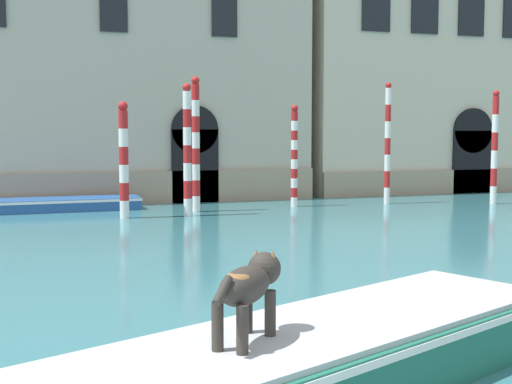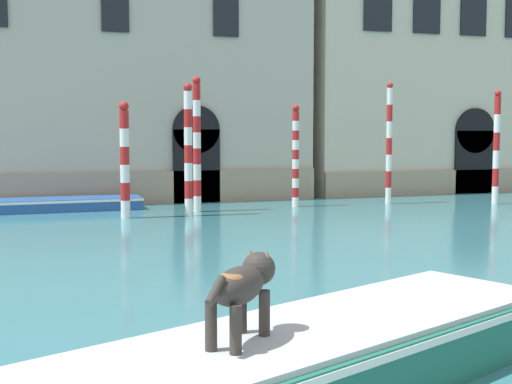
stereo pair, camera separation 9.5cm
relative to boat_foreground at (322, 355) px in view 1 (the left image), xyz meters
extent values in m
cube|color=tan|center=(0.49, 18.66, 0.22)|extent=(14.96, 0.16, 1.18)
cube|color=black|center=(3.33, 18.65, 0.96)|extent=(1.74, 0.14, 2.67)
cylinder|color=black|center=(3.33, 18.65, 2.30)|extent=(1.74, 0.14, 1.74)
cube|color=black|center=(0.49, 18.67, 6.65)|extent=(0.95, 0.10, 1.98)
cube|color=black|center=(4.47, 18.67, 6.65)|extent=(0.95, 0.10, 1.98)
cube|color=tan|center=(13.95, 18.66, 0.12)|extent=(10.97, 0.16, 0.99)
cube|color=black|center=(15.26, 18.65, 0.93)|extent=(1.86, 0.14, 2.61)
cylinder|color=black|center=(15.26, 18.65, 2.24)|extent=(1.86, 0.14, 1.86)
cube|color=black|center=(10.65, 18.67, 6.93)|extent=(1.21, 0.10, 1.62)
cube|color=black|center=(12.85, 18.67, 6.93)|extent=(1.21, 0.10, 1.62)
cube|color=black|center=(15.04, 18.67, 6.93)|extent=(1.21, 0.10, 1.62)
cube|color=#1E6651|center=(0.00, 0.00, -0.05)|extent=(6.85, 4.28, 0.64)
cube|color=white|center=(0.00, 0.00, 0.21)|extent=(6.89, 4.32, 0.08)
cube|color=#B2B7BC|center=(0.00, 0.00, 0.30)|extent=(6.61, 4.07, 0.06)
cylinder|color=#332D28|center=(-0.83, -0.04, 0.55)|extent=(0.11, 0.11, 0.45)
cylinder|color=#332D28|center=(-0.65, -0.21, 0.55)|extent=(0.11, 0.11, 0.45)
cylinder|color=#332D28|center=(-1.27, -0.50, 0.55)|extent=(0.11, 0.11, 0.45)
cylinder|color=#332D28|center=(-1.09, -0.68, 0.55)|extent=(0.11, 0.11, 0.45)
ellipsoid|color=#332D28|center=(-0.96, -0.36, 0.87)|extent=(0.83, 0.85, 0.36)
ellipsoid|color=brown|center=(-1.05, -0.45, 0.97)|extent=(0.43, 0.44, 0.12)
sphere|color=#332D28|center=(-0.65, -0.02, 0.95)|extent=(0.33, 0.33, 0.33)
cone|color=brown|center=(-0.71, 0.04, 1.08)|extent=(0.10, 0.10, 0.13)
cone|color=brown|center=(-0.58, -0.09, 1.08)|extent=(0.10, 0.10, 0.13)
cylinder|color=#332D28|center=(-1.28, -0.69, 0.93)|extent=(0.26, 0.27, 0.24)
cube|color=#234C8C|center=(-1.47, 17.61, -0.17)|extent=(5.07, 1.52, 0.41)
cube|color=white|center=(-1.47, 17.61, -0.02)|extent=(5.10, 1.55, 0.08)
cube|color=#B2B7BC|center=(-1.47, 17.61, -0.19)|extent=(2.79, 1.14, 0.37)
cylinder|color=white|center=(2.12, 14.79, -0.10)|extent=(0.25, 0.25, 0.55)
cylinder|color=#B21E1E|center=(2.12, 14.79, 0.45)|extent=(0.25, 0.25, 0.55)
cylinder|color=white|center=(2.12, 14.79, 1.00)|extent=(0.25, 0.25, 0.55)
cylinder|color=#B21E1E|center=(2.12, 14.79, 1.55)|extent=(0.25, 0.25, 0.55)
cylinder|color=white|center=(2.12, 14.79, 2.10)|extent=(0.25, 0.25, 0.55)
cylinder|color=#B21E1E|center=(2.12, 14.79, 2.65)|extent=(0.25, 0.25, 0.55)
cylinder|color=white|center=(2.12, 14.79, 3.20)|extent=(0.25, 0.25, 0.55)
sphere|color=#B21E1E|center=(2.12, 14.79, 3.58)|extent=(0.26, 0.26, 0.26)
cylinder|color=white|center=(2.65, 15.83, -0.11)|extent=(0.25, 0.25, 0.52)
cylinder|color=#B21E1E|center=(2.65, 15.83, 0.40)|extent=(0.25, 0.25, 0.52)
cylinder|color=white|center=(2.65, 15.83, 0.92)|extent=(0.25, 0.25, 0.52)
cylinder|color=#B21E1E|center=(2.65, 15.83, 1.44)|extent=(0.25, 0.25, 0.52)
cylinder|color=white|center=(2.65, 15.83, 1.95)|extent=(0.25, 0.25, 0.52)
cylinder|color=#B21E1E|center=(2.65, 15.83, 2.47)|extent=(0.25, 0.25, 0.52)
cylinder|color=white|center=(2.65, 15.83, 2.98)|extent=(0.25, 0.25, 0.52)
cylinder|color=#B21E1E|center=(2.65, 15.83, 3.50)|extent=(0.25, 0.25, 0.52)
sphere|color=#B21E1E|center=(2.65, 15.83, 3.87)|extent=(0.26, 0.26, 0.26)
cylinder|color=white|center=(0.19, 14.88, -0.10)|extent=(0.28, 0.28, 0.54)
cylinder|color=#B21E1E|center=(0.19, 14.88, 0.44)|extent=(0.28, 0.28, 0.54)
cylinder|color=white|center=(0.19, 14.88, 0.98)|extent=(0.28, 0.28, 0.54)
cylinder|color=#B21E1E|center=(0.19, 14.88, 1.52)|extent=(0.28, 0.28, 0.54)
cylinder|color=white|center=(0.19, 14.88, 2.06)|extent=(0.28, 0.28, 0.54)
cylinder|color=#B21E1E|center=(0.19, 14.88, 2.60)|extent=(0.28, 0.28, 0.54)
sphere|color=#B21E1E|center=(0.19, 14.88, 3.00)|extent=(0.29, 0.29, 0.29)
cylinder|color=white|center=(9.73, 15.96, -0.07)|extent=(0.21, 0.21, 0.59)
cylinder|color=#B21E1E|center=(9.73, 15.96, 0.52)|extent=(0.21, 0.21, 0.59)
cylinder|color=white|center=(9.73, 15.96, 1.11)|extent=(0.21, 0.21, 0.59)
cylinder|color=#B21E1E|center=(9.73, 15.96, 1.70)|extent=(0.21, 0.21, 0.59)
cylinder|color=white|center=(9.73, 15.96, 2.29)|extent=(0.21, 0.21, 0.59)
cylinder|color=#B21E1E|center=(9.73, 15.96, 2.88)|extent=(0.21, 0.21, 0.59)
cylinder|color=white|center=(9.73, 15.96, 3.47)|extent=(0.21, 0.21, 0.59)
sphere|color=#B21E1E|center=(9.73, 15.96, 3.86)|extent=(0.22, 0.22, 0.22)
cylinder|color=white|center=(13.31, 14.67, -0.05)|extent=(0.22, 0.22, 0.64)
cylinder|color=#B21E1E|center=(13.31, 14.67, 0.59)|extent=(0.22, 0.22, 0.64)
cylinder|color=white|center=(13.31, 14.67, 1.23)|extent=(0.22, 0.22, 0.64)
cylinder|color=#B21E1E|center=(13.31, 14.67, 1.87)|extent=(0.22, 0.22, 0.64)
cylinder|color=white|center=(13.31, 14.67, 2.51)|extent=(0.22, 0.22, 0.64)
cylinder|color=#B21E1E|center=(13.31, 14.67, 3.15)|extent=(0.22, 0.22, 0.64)
sphere|color=#B21E1E|center=(13.31, 14.67, 3.57)|extent=(0.23, 0.23, 0.23)
cylinder|color=white|center=(6.23, 16.19, -0.21)|extent=(0.23, 0.23, 0.33)
cylinder|color=#B21E1E|center=(6.23, 16.19, 0.12)|extent=(0.23, 0.23, 0.33)
cylinder|color=white|center=(6.23, 16.19, 0.45)|extent=(0.23, 0.23, 0.33)
cylinder|color=#B21E1E|center=(6.23, 16.19, 0.78)|extent=(0.23, 0.23, 0.33)
cylinder|color=white|center=(6.23, 16.19, 1.11)|extent=(0.23, 0.23, 0.33)
cylinder|color=#B21E1E|center=(6.23, 16.19, 1.44)|extent=(0.23, 0.23, 0.33)
cylinder|color=white|center=(6.23, 16.19, 1.77)|extent=(0.23, 0.23, 0.33)
cylinder|color=#B21E1E|center=(6.23, 16.19, 2.10)|extent=(0.23, 0.23, 0.33)
cylinder|color=white|center=(6.23, 16.19, 2.43)|extent=(0.23, 0.23, 0.33)
cylinder|color=#B21E1E|center=(6.23, 16.19, 2.76)|extent=(0.23, 0.23, 0.33)
sphere|color=#B21E1E|center=(6.23, 16.19, 3.03)|extent=(0.24, 0.24, 0.24)
camera|label=1|loc=(-2.99, -6.60, 2.35)|focal=50.00mm
camera|label=2|loc=(-2.90, -6.63, 2.35)|focal=50.00mm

